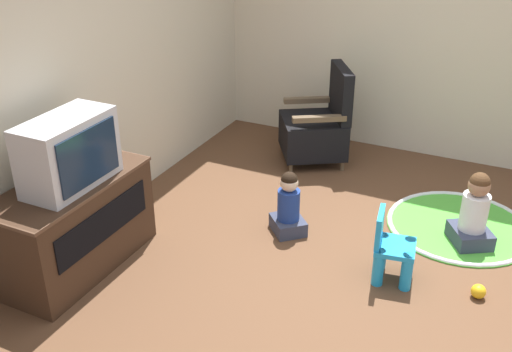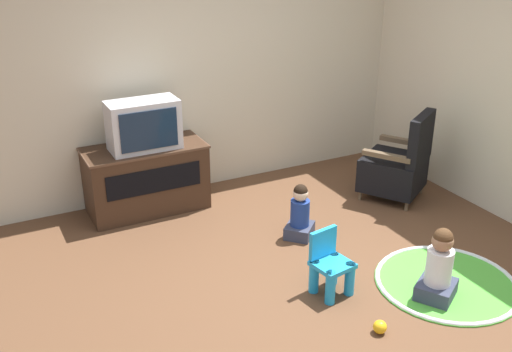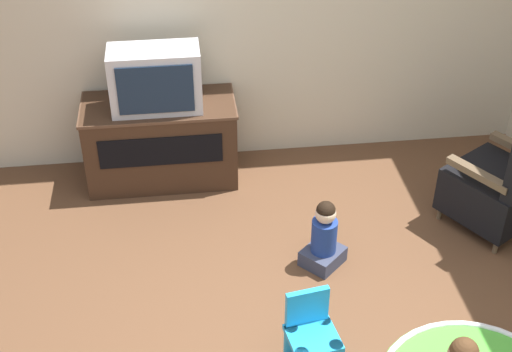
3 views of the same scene
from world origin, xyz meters
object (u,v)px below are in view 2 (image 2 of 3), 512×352
Objects in this scene: tv_cabinet at (146,177)px; television at (144,125)px; child_watching_left at (439,269)px; toy_ball at (380,327)px; yellow_kid_chair at (330,268)px; black_armchair at (398,166)px; child_watching_center at (300,214)px.

television is (0.00, -0.06, 0.57)m from tv_cabinet.
child_watching_left is at bearing -58.94° from tv_cabinet.
television is 2.89m from toy_ball.
television is at bearing 103.08° from yellow_kid_chair.
tv_cabinet is at bearing 90.00° from television.
tv_cabinet is 1.77× the size of television.
tv_cabinet is 1.25× the size of black_armchair.
yellow_kid_chair is at bearing -67.78° from television.
toy_ball is at bearing -141.65° from child_watching_center.
television is 1.28× the size of child_watching_center.
child_watching_center is (1.08, -1.14, -0.69)m from television.
television reaches higher than black_armchair.
tv_cabinet is at bearing 107.82° from toy_ball.
tv_cabinet reaches higher than yellow_kid_chair.
toy_ball is (-1.56, -1.74, -0.31)m from black_armchair.
child_watching_center is at bearing -47.93° from tv_cabinet.
yellow_kid_chair is 0.85× the size of child_watching_left.
television is 0.71× the size of black_armchair.
yellow_kid_chair is (0.83, -2.02, -0.70)m from television.
black_armchair is at bearing -32.28° from child_watching_center.
tv_cabinet is at bearing 88.77° from child_watching_center.
black_armchair is 1.37m from child_watching_center.
child_watching_left is 1.16× the size of child_watching_center.
child_watching_center is at bearing 76.83° from child_watching_left.
television is at bearing -90.00° from tv_cabinet.
television is at bearing 108.17° from toy_ball.
tv_cabinet is 2.95m from child_watching_left.
tv_cabinet is at bearing -53.00° from black_armchair.
child_watching_left is at bearing -114.90° from child_watching_center.
tv_cabinet reaches higher than child_watching_center.
tv_cabinet is at bearing 102.55° from yellow_kid_chair.
black_armchair is 1.96m from yellow_kid_chair.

